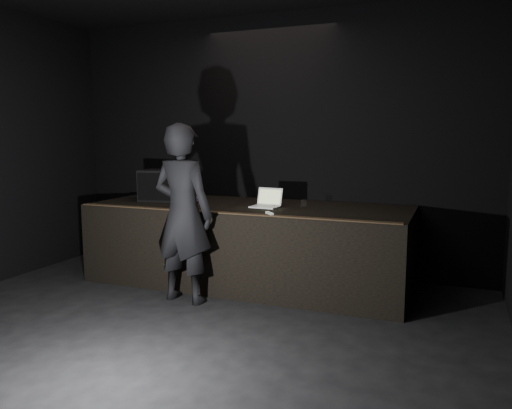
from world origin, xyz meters
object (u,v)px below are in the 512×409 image
object	(u,v)px
person	(183,214)
laptop	(267,202)
stage_riser	(249,244)
beer_can	(197,199)
stage_monitor	(165,185)

from	to	relation	value
person	laptop	bearing A→B (deg)	-122.11
laptop	person	xyz separation A→B (m)	(-0.67, -0.88, -0.06)
stage_riser	person	xyz separation A→B (m)	(-0.40, -0.95, 0.50)
stage_riser	beer_can	size ratio (longest dim) A/B	24.38
stage_riser	beer_can	distance (m)	0.87
stage_monitor	beer_can	xyz separation A→B (m)	(0.62, -0.24, -0.13)
beer_can	person	distance (m)	0.72
laptop	person	size ratio (longest dim) A/B	0.18
stage_riser	laptop	size ratio (longest dim) A/B	11.23
beer_can	person	world-z (taller)	person
beer_can	person	bearing A→B (deg)	-74.49
stage_monitor	laptop	size ratio (longest dim) A/B	1.96
beer_can	person	size ratio (longest dim) A/B	0.08
stage_riser	person	size ratio (longest dim) A/B	1.99
laptop	beer_can	size ratio (longest dim) A/B	2.17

